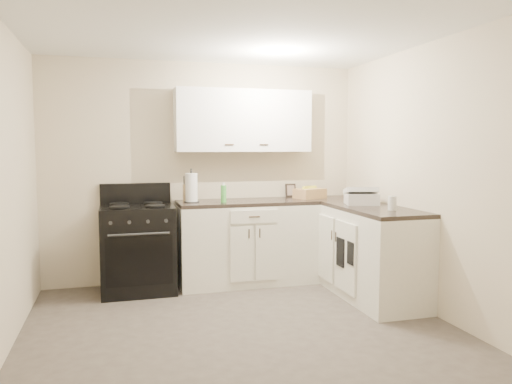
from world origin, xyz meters
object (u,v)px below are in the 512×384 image
object	(u,v)px
stove	(138,249)
countertop_grill	(361,199)
paper_towel	(191,188)
knife_block	(187,193)
wicker_basket	(310,193)

from	to	relation	value
stove	countertop_grill	size ratio (longest dim) A/B	2.85
paper_towel	countertop_grill	xyz separation A→B (m)	(1.69, -0.69, -0.10)
knife_block	wicker_basket	bearing A→B (deg)	8.78
paper_towel	wicker_basket	world-z (taller)	paper_towel
stove	knife_block	world-z (taller)	knife_block
stove	paper_towel	xyz separation A→B (m)	(0.58, 0.03, 0.64)
countertop_grill	knife_block	bearing A→B (deg)	171.80
paper_towel	countertop_grill	bearing A→B (deg)	-22.07
knife_block	countertop_grill	size ratio (longest dim) A/B	0.59
stove	paper_towel	world-z (taller)	paper_towel
stove	countertop_grill	distance (m)	2.43
stove	countertop_grill	bearing A→B (deg)	-16.07
knife_block	wicker_basket	world-z (taller)	knife_block
stove	paper_towel	size ratio (longest dim) A/B	2.91
wicker_basket	countertop_grill	world-z (taller)	countertop_grill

